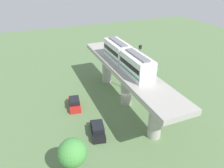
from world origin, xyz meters
TOP-DOWN VIEW (x-y plane):
  - ground_plane at (0.00, 0.00)m, footprint 120.00×120.00m
  - viaduct at (0.00, 0.00)m, footprint 5.20×28.00m
  - train at (0.00, -0.39)m, footprint 2.64×13.55m
  - parked_car_red at (8.66, -2.37)m, footprint 2.41×4.42m
  - parked_car_black at (7.25, 5.64)m, footprint 2.61×4.48m
  - tree_near_viaduct at (-7.57, -4.00)m, footprint 2.61×2.61m
  - tree_mid_lot at (11.99, 11.02)m, footprint 3.27×3.27m
  - signal_post at (-3.40, -2.02)m, footprint 0.44×0.28m

SIDE VIEW (x-z plane):
  - ground_plane at x=0.00m, z-range 0.00..0.00m
  - parked_car_red at x=8.66m, z-range -0.14..1.62m
  - parked_car_black at x=7.25m, z-range -0.14..1.62m
  - tree_near_viaduct at x=-7.57m, z-range 1.01..5.71m
  - tree_mid_lot at x=11.99m, z-range 0.86..5.90m
  - signal_post at x=-3.40m, z-range 0.52..10.21m
  - viaduct at x=0.00m, z-range 1.84..8.93m
  - train at x=0.00m, z-range 7.00..10.24m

